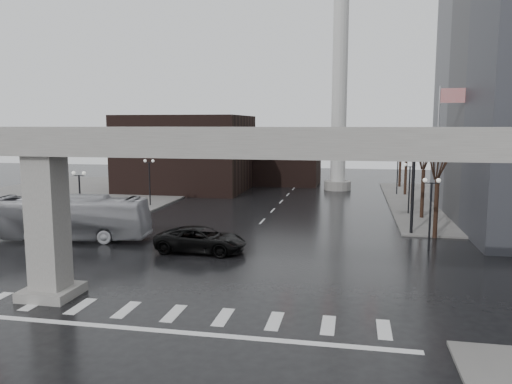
# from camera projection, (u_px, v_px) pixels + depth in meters

# --- Properties ---
(ground) EXTENTS (160.00, 160.00, 0.00)m
(ground) POSITION_uv_depth(u_px,v_px,m) (181.00, 306.00, 24.39)
(ground) COLOR black
(ground) RESTS_ON ground
(sidewalk_nw) EXTENTS (28.00, 36.00, 0.15)m
(sidewalk_nw) POSITION_uv_depth(u_px,v_px,m) (84.00, 193.00, 64.37)
(sidewalk_nw) COLOR slate
(sidewalk_nw) RESTS_ON ground
(elevated_guideway) EXTENTS (48.00, 2.60, 8.70)m
(elevated_guideway) POSITION_uv_depth(u_px,v_px,m) (204.00, 166.00, 23.23)
(elevated_guideway) COLOR #989590
(elevated_guideway) RESTS_ON ground
(building_far_left) EXTENTS (16.00, 14.00, 10.00)m
(building_far_left) POSITION_uv_depth(u_px,v_px,m) (187.00, 153.00, 67.24)
(building_far_left) COLOR black
(building_far_left) RESTS_ON ground
(building_far_mid) EXTENTS (10.00, 10.00, 8.00)m
(building_far_mid) POSITION_uv_depth(u_px,v_px,m) (285.00, 157.00, 74.80)
(building_far_mid) COLOR black
(building_far_mid) RESTS_ON ground
(smokestack) EXTENTS (3.60, 3.60, 30.00)m
(smokestack) POSITION_uv_depth(u_px,v_px,m) (340.00, 90.00, 66.18)
(smokestack) COLOR beige
(smokestack) RESTS_ON ground
(signal_mast_arm) EXTENTS (12.12, 0.43, 8.00)m
(signal_mast_arm) POSITION_uv_depth(u_px,v_px,m) (365.00, 162.00, 40.17)
(signal_mast_arm) COLOR black
(signal_mast_arm) RESTS_ON ground
(flagpole_assembly) EXTENTS (2.06, 0.12, 12.00)m
(flagpole_assembly) POSITION_uv_depth(u_px,v_px,m) (441.00, 140.00, 41.85)
(flagpole_assembly) COLOR silver
(flagpole_assembly) RESTS_ON ground
(lamp_right_0) EXTENTS (1.22, 0.32, 5.11)m
(lamp_right_0) POSITION_uv_depth(u_px,v_px,m) (431.00, 201.00, 34.96)
(lamp_right_0) COLOR black
(lamp_right_0) RESTS_ON ground
(lamp_right_1) EXTENTS (1.22, 0.32, 5.11)m
(lamp_right_1) POSITION_uv_depth(u_px,v_px,m) (410.00, 180.00, 48.57)
(lamp_right_1) COLOR black
(lamp_right_1) RESTS_ON ground
(lamp_right_2) EXTENTS (1.22, 0.32, 5.11)m
(lamp_right_2) POSITION_uv_depth(u_px,v_px,m) (398.00, 168.00, 62.18)
(lamp_right_2) COLOR black
(lamp_right_2) RESTS_ON ground
(lamp_left_0) EXTENTS (1.22, 0.32, 5.11)m
(lamp_left_0) POSITION_uv_depth(u_px,v_px,m) (80.00, 191.00, 40.13)
(lamp_left_0) COLOR black
(lamp_left_0) RESTS_ON ground
(lamp_left_1) EXTENTS (1.22, 0.32, 5.11)m
(lamp_left_1) POSITION_uv_depth(u_px,v_px,m) (149.00, 174.00, 53.74)
(lamp_left_1) COLOR black
(lamp_left_1) RESTS_ON ground
(lamp_left_2) EXTENTS (1.22, 0.32, 5.11)m
(lamp_left_2) POSITION_uv_depth(u_px,v_px,m) (191.00, 164.00, 67.35)
(lamp_left_2) COLOR black
(lamp_left_2) RESTS_ON ground
(tree_right_0) EXTENTS (1.09, 1.58, 7.50)m
(tree_right_0) POSITION_uv_depth(u_px,v_px,m) (437.00, 203.00, 38.75)
(tree_right_0) COLOR black
(tree_right_0) RESTS_ON ground
(tree_right_1) EXTENTS (1.09, 1.61, 7.67)m
(tree_right_1) POSITION_uv_depth(u_px,v_px,m) (423.00, 189.00, 46.52)
(tree_right_1) COLOR black
(tree_right_1) RESTS_ON ground
(tree_right_2) EXTENTS (1.10, 1.63, 7.85)m
(tree_right_2) POSITION_uv_depth(u_px,v_px,m) (413.00, 179.00, 54.29)
(tree_right_2) COLOR black
(tree_right_2) RESTS_ON ground
(tree_right_3) EXTENTS (1.11, 1.66, 8.02)m
(tree_right_3) POSITION_uv_depth(u_px,v_px,m) (406.00, 172.00, 62.06)
(tree_right_3) COLOR black
(tree_right_3) RESTS_ON ground
(tree_right_4) EXTENTS (1.12, 1.69, 8.19)m
(tree_right_4) POSITION_uv_depth(u_px,v_px,m) (400.00, 166.00, 69.83)
(tree_right_4) COLOR black
(tree_right_4) RESTS_ON ground
(pickup_truck) EXTENTS (6.43, 3.18, 1.75)m
(pickup_truck) POSITION_uv_depth(u_px,v_px,m) (201.00, 240.00, 34.63)
(pickup_truck) COLOR black
(pickup_truck) RESTS_ON ground
(city_bus) EXTENTS (12.54, 4.44, 3.42)m
(city_bus) POSITION_uv_depth(u_px,v_px,m) (68.00, 218.00, 38.22)
(city_bus) COLOR #B0B0B5
(city_bus) RESTS_ON ground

